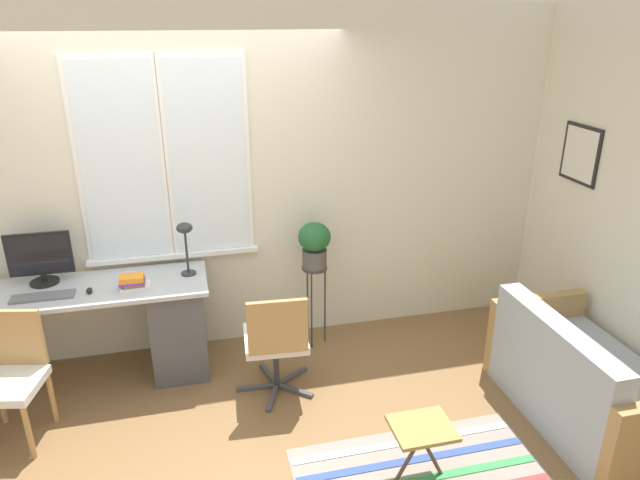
{
  "coord_description": "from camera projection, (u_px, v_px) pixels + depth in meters",
  "views": [
    {
      "loc": [
        0.03,
        -3.67,
        2.62
      ],
      "look_at": [
        0.96,
        0.15,
        1.04
      ],
      "focal_mm": 32.0,
      "sensor_mm": 36.0,
      "label": 1
    }
  ],
  "objects": [
    {
      "name": "book_stack",
      "position": [
        133.0,
        282.0,
        4.06
      ],
      "size": [
        0.21,
        0.14,
        0.1
      ],
      "color": "white",
      "rests_on": "desk"
    },
    {
      "name": "desk_lamp",
      "position": [
        185.0,
        235.0,
        4.19
      ],
      "size": [
        0.12,
        0.12,
        0.41
      ],
      "color": "#2D2D33",
      "rests_on": "desk"
    },
    {
      "name": "wall_right_with_picture",
      "position": [
        583.0,
        187.0,
        4.44
      ],
      "size": [
        0.08,
        9.0,
        2.7
      ],
      "color": "beige",
      "rests_on": "ground_plane"
    },
    {
      "name": "monitor",
      "position": [
        40.0,
        258.0,
        4.09
      ],
      "size": [
        0.44,
        0.2,
        0.39
      ],
      "color": "black",
      "rests_on": "desk"
    },
    {
      "name": "desk",
      "position": [
        62.0,
        334.0,
        4.18
      ],
      "size": [
        2.14,
        0.59,
        0.78
      ],
      "color": "#B2B7BC",
      "rests_on": "ground_plane"
    },
    {
      "name": "desk_chair_wooden",
      "position": [
        10.0,
        375.0,
        3.65
      ],
      "size": [
        0.48,
        0.49,
        0.85
      ],
      "rotation": [
        0.0,
        0.0,
        -0.22
      ],
      "color": "#B2844C",
      "rests_on": "ground_plane"
    },
    {
      "name": "keyboard",
      "position": [
        43.0,
        297.0,
        3.94
      ],
      "size": [
        0.41,
        0.12,
        0.02
      ],
      "color": "slate",
      "rests_on": "desk"
    },
    {
      "name": "folding_stool",
      "position": [
        422.0,
        432.0,
        3.31
      ],
      "size": [
        0.36,
        0.3,
        0.4
      ],
      "color": "olive",
      "rests_on": "ground_plane"
    },
    {
      "name": "potted_plant",
      "position": [
        314.0,
        243.0,
        4.52
      ],
      "size": [
        0.26,
        0.26,
        0.37
      ],
      "color": "#514C47",
      "rests_on": "plant_stand"
    },
    {
      "name": "couch_loveseat",
      "position": [
        583.0,
        384.0,
        3.85
      ],
      "size": [
        0.77,
        1.38,
        0.78
      ],
      "rotation": [
        0.0,
        0.0,
        1.57
      ],
      "color": "#9EA8B2",
      "rests_on": "ground_plane"
    },
    {
      "name": "office_chair_swivel",
      "position": [
        276.0,
        340.0,
        4.05
      ],
      "size": [
        0.57,
        0.58,
        0.84
      ],
      "rotation": [
        0.0,
        0.0,
        3.07
      ],
      "color": "#47474C",
      "rests_on": "ground_plane"
    },
    {
      "name": "mouse",
      "position": [
        89.0,
        290.0,
        4.01
      ],
      "size": [
        0.04,
        0.07,
        0.03
      ],
      "color": "black",
      "rests_on": "desk"
    },
    {
      "name": "wall_back_with_window",
      "position": [
        182.0,
        188.0,
        4.37
      ],
      "size": [
        9.0,
        0.12,
        2.7
      ],
      "color": "beige",
      "rests_on": "ground_plane"
    },
    {
      "name": "floor_rug_striped",
      "position": [
        418.0,
        470.0,
        3.5
      ],
      "size": [
        1.52,
        0.72,
        0.01
      ],
      "color": "gray",
      "rests_on": "ground_plane"
    },
    {
      "name": "plant_stand",
      "position": [
        315.0,
        280.0,
        4.64
      ],
      "size": [
        0.21,
        0.21,
        0.71
      ],
      "color": "#333338",
      "rests_on": "ground_plane"
    },
    {
      "name": "ground_plane",
      "position": [
        201.0,
        387.0,
        4.28
      ],
      "size": [
        14.0,
        14.0,
        0.0
      ],
      "primitive_type": "plane",
      "color": "brown"
    }
  ]
}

